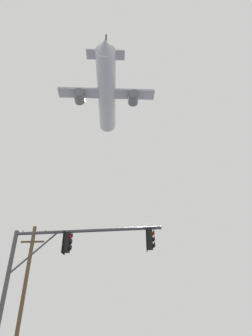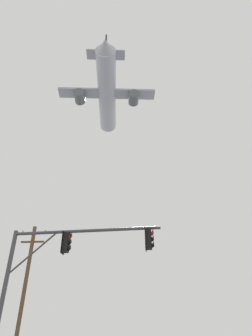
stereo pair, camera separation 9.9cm
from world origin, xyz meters
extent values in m
cylinder|color=#4C4C51|center=(-5.85, 8.42, 2.91)|extent=(0.20, 0.20, 5.82)
cylinder|color=#4C4C51|center=(-2.34, 8.18, 5.67)|extent=(7.02, 0.62, 0.15)
cylinder|color=#4C4C51|center=(-4.80, 8.34, 4.73)|extent=(2.16, 0.23, 1.95)
cube|color=black|center=(0.60, 7.98, 5.14)|extent=(0.28, 0.34, 0.90)
cylinder|color=black|center=(0.60, 7.98, 5.65)|extent=(0.05, 0.05, 0.12)
cube|color=black|center=(0.46, 7.99, 5.14)|extent=(0.06, 0.46, 1.04)
sphere|color=red|center=(0.74, 7.97, 5.41)|extent=(0.20, 0.20, 0.20)
cylinder|color=black|center=(0.81, 7.97, 5.47)|extent=(0.05, 0.21, 0.21)
sphere|color=black|center=(0.74, 7.97, 5.13)|extent=(0.20, 0.20, 0.20)
cylinder|color=black|center=(0.81, 7.97, 5.19)|extent=(0.05, 0.21, 0.21)
sphere|color=black|center=(0.74, 7.97, 4.85)|extent=(0.20, 0.20, 0.20)
cylinder|color=black|center=(0.81, 7.97, 4.91)|extent=(0.05, 0.21, 0.21)
cube|color=black|center=(-3.25, 8.24, 5.14)|extent=(0.28, 0.34, 0.90)
cylinder|color=black|center=(-3.25, 8.24, 5.65)|extent=(0.05, 0.05, 0.12)
cube|color=black|center=(-3.39, 8.25, 5.14)|extent=(0.06, 0.46, 1.04)
sphere|color=red|center=(-3.11, 8.23, 5.41)|extent=(0.20, 0.20, 0.20)
cylinder|color=black|center=(-3.05, 8.23, 5.47)|extent=(0.05, 0.21, 0.21)
sphere|color=black|center=(-3.11, 8.23, 5.13)|extent=(0.20, 0.20, 0.20)
cylinder|color=black|center=(-3.05, 8.23, 5.19)|extent=(0.05, 0.21, 0.21)
sphere|color=black|center=(-3.11, 8.23, 4.85)|extent=(0.20, 0.20, 0.20)
cylinder|color=black|center=(-3.05, 8.23, 4.91)|extent=(0.05, 0.21, 0.21)
cylinder|color=brown|center=(-8.23, 16.59, 4.49)|extent=(0.28, 0.28, 8.99)
cube|color=brown|center=(-8.23, 16.59, 8.49)|extent=(2.20, 0.12, 0.12)
cube|color=brown|center=(-8.23, 16.59, 7.79)|extent=(1.80, 0.12, 0.12)
cylinder|color=gray|center=(-9.13, 16.59, 8.61)|extent=(0.10, 0.10, 0.18)
cylinder|color=gray|center=(-7.33, 16.59, 8.61)|extent=(0.10, 0.10, 0.18)
cylinder|color=#B7BCC6|center=(-5.80, 34.48, 41.68)|extent=(5.20, 19.24, 3.38)
cone|color=#B7BCC6|center=(-6.82, 44.99, 41.68)|extent=(3.42, 2.62, 3.21)
cone|color=#B7BCC6|center=(-4.80, 24.08, 41.68)|extent=(3.06, 2.38, 2.87)
cube|color=#A8ADB7|center=(-5.75, 33.96, 41.17)|extent=(18.09, 4.04, 0.38)
cylinder|color=#595B60|center=(-10.76, 33.47, 40.16)|extent=(2.14, 2.71, 1.90)
cylinder|color=#595B60|center=(-0.75, 34.44, 40.16)|extent=(2.14, 2.71, 1.90)
cube|color=#333338|center=(-5.01, 26.29, 43.58)|extent=(0.54, 2.97, 4.01)
cube|color=#A8ADB7|center=(-4.99, 26.08, 42.00)|extent=(6.49, 2.50, 0.21)
camera|label=1|loc=(0.32, -4.91, 1.15)|focal=30.92mm
camera|label=2|loc=(0.42, -4.90, 1.15)|focal=30.92mm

